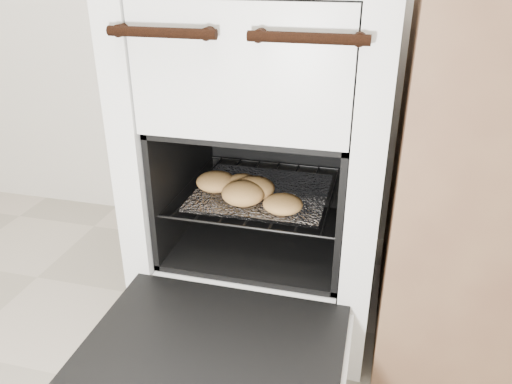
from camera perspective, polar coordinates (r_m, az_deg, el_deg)
stove at (r=1.36m, az=1.54°, el=4.50°), size 0.61×0.67×0.93m
oven_door at (r=1.08m, az=-5.05°, el=-18.03°), size 0.54×0.42×0.04m
oven_rack at (r=1.34m, az=0.86°, el=0.11°), size 0.44×0.42×0.01m
foil_sheet at (r=1.31m, az=0.65°, el=-0.02°), size 0.34×0.30×0.01m
baked_rolls at (r=1.26m, az=-1.20°, el=0.29°), size 0.32×0.20×0.05m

